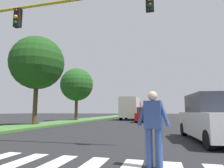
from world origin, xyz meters
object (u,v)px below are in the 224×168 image
Objects in this scene: sedan_distant at (147,114)px; truck_box_delivery at (131,108)px; tree_mid at (37,63)px; pedestrian_performer at (153,125)px; tree_far at (77,85)px; traffic_light_gantry at (17,34)px; sedan_midblock at (145,115)px; suv_crossing at (214,119)px.

truck_box_delivery is at bearing -115.65° from sedan_distant.
tree_mid is 4.43× the size of pedestrian_performer.
tree_far reaches higher than sedan_distant.
traffic_light_gantry is 16.83m from sedan_midblock.
tree_mid is 8.04m from tree_far.
traffic_light_gantry is (4.55, -7.83, -0.94)m from tree_mid.
truck_box_delivery is (5.98, 13.50, -3.70)m from tree_mid.
suv_crossing is 1.14× the size of sedan_midblock.
tree_far is at bearing 89.35° from tree_mid.
truck_box_delivery reaches higher than sedan_midblock.
pedestrian_performer is at bearing -60.78° from tree_far.
pedestrian_performer is 18.04m from sedan_midblock.
traffic_light_gantry is (4.46, -15.83, -0.10)m from tree_far.
tree_mid is 14.17m from suv_crossing.
tree_mid is 1.21× the size of truck_box_delivery.
traffic_light_gantry is 6.80m from pedestrian_performer.
suv_crossing is 23.49m from sedan_distant.
tree_mid reaches higher than sedan_midblock.
traffic_light_gantry reaches higher than sedan_distant.
tree_far is 0.64× the size of traffic_light_gantry.
traffic_light_gantry reaches higher than sedan_midblock.
sedan_midblock is (3.82, 15.98, -3.64)m from traffic_light_gantry.
sedan_distant is at bearing 65.68° from tree_mid.
tree_mid is 19.95m from sedan_distant.
sedan_midblock is (8.38, 8.14, -4.57)m from tree_mid.
tree_far is 1.53× the size of sedan_midblock.
tree_far is 3.78× the size of pedestrian_performer.
sedan_midblock is at bearing 106.34° from suv_crossing.
pedestrian_performer is 0.42× the size of sedan_distant.
traffic_light_gantry is 1.61× the size of truck_box_delivery.
suv_crossing is at bearing 62.64° from pedestrian_performer.
sedan_midblock is (-3.97, 13.53, -0.17)m from suv_crossing.
tree_far is 13.06m from sedan_distant.
tree_far is 1.58× the size of sedan_distant.
truck_box_delivery is (-2.39, 5.35, 0.87)m from sedan_midblock.
tree_far is at bearing 105.75° from traffic_light_gantry.
tree_mid is 1.17× the size of tree_far.
sedan_midblock is (-1.68, 17.96, -0.17)m from pedestrian_performer.
pedestrian_performer is at bearing -117.36° from suv_crossing.
tree_far is at bearing -129.19° from sedan_distant.
truck_box_delivery is (-2.01, -4.20, 0.86)m from sedan_distant.
tree_mid is at bearing 120.17° from traffic_light_gantry.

